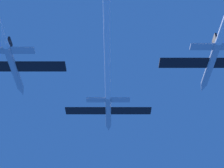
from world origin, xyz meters
The scene contains 1 object.
jet_lead centered at (-0.74, -17.40, 0.82)m, with size 17.29×58.27×2.86m.
Camera 1 is at (0.01, -60.59, -37.47)m, focal length 56.20 mm.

